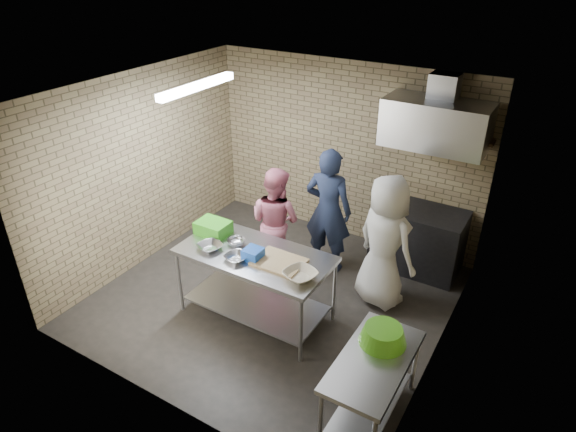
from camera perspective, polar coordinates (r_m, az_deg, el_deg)
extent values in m
plane|color=#262421|center=(6.65, -1.65, -9.22)|extent=(4.20, 4.20, 0.00)
plane|color=black|center=(5.42, -2.05, 13.88)|extent=(4.20, 4.20, 0.00)
cube|color=#96865E|center=(7.52, 6.47, 7.21)|extent=(4.20, 0.06, 2.70)
cube|color=#96865E|center=(4.63, -15.45, -8.81)|extent=(4.20, 0.06, 2.70)
cube|color=#96865E|center=(7.17, -16.17, 5.11)|extent=(0.06, 4.00, 2.70)
cube|color=#96865E|center=(5.23, 17.99, -4.42)|extent=(0.06, 4.00, 2.70)
cube|color=#BABCC2|center=(6.11, -3.70, -7.86)|extent=(1.82, 0.91, 0.91)
cube|color=silver|center=(5.08, 9.44, -18.82)|extent=(0.60, 1.20, 0.75)
cube|color=black|center=(7.22, 14.61, -2.58)|extent=(1.20, 0.70, 0.90)
cube|color=silver|center=(6.58, 16.52, 9.99)|extent=(1.30, 0.60, 0.60)
cube|color=#A5A8AD|center=(6.60, 17.45, 14.01)|extent=(0.35, 0.30, 0.30)
cube|color=#3F2B19|center=(6.76, 19.21, 8.41)|extent=(0.80, 0.20, 0.04)
cube|color=white|center=(6.02, -10.33, 14.38)|extent=(0.10, 1.25, 0.08)
cube|color=green|center=(6.26, -8.54, -1.31)|extent=(0.40, 0.30, 0.16)
cube|color=blue|center=(5.72, -4.01, -4.35)|extent=(0.20, 0.20, 0.13)
cube|color=tan|center=(5.66, -1.02, -5.26)|extent=(0.55, 0.42, 0.03)
imported|color=#A9ABB0|center=(5.96, -8.92, -3.52)|extent=(0.35, 0.35, 0.07)
imported|color=#A9ABB0|center=(6.02, -5.94, -2.98)|extent=(0.27, 0.27, 0.07)
imported|color=silver|center=(5.73, -5.92, -4.76)|extent=(0.33, 0.33, 0.06)
imported|color=beige|center=(5.41, 1.41, -6.75)|extent=(0.44, 0.44, 0.09)
cylinder|color=#B22619|center=(6.77, 17.30, 9.75)|extent=(0.07, 0.07, 0.18)
cylinder|color=green|center=(6.70, 20.58, 8.88)|extent=(0.06, 0.06, 0.15)
imported|color=#141632|center=(6.79, 4.61, 0.61)|extent=(0.70, 0.50, 1.79)
imported|color=#CF6D87|center=(6.77, -1.44, -0.58)|extent=(0.81, 0.66, 1.55)
imported|color=silver|center=(6.22, 11.01, -2.95)|extent=(1.00, 0.85, 1.75)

